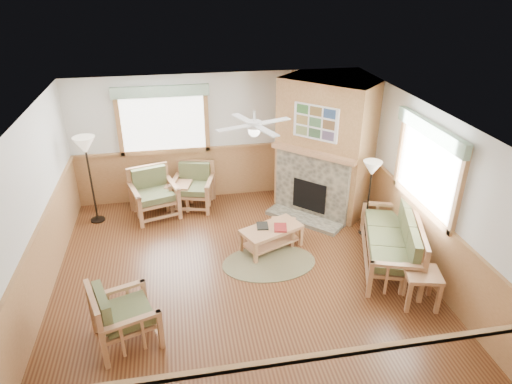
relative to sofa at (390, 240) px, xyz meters
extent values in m
cube|color=#562F18|center=(-2.55, 0.13, -0.47)|extent=(6.00, 6.00, 0.01)
cube|color=white|center=(-2.55, 0.13, 2.23)|extent=(6.00, 6.00, 0.01)
cube|color=silver|center=(-2.55, 3.13, 0.88)|extent=(6.00, 0.02, 2.70)
cube|color=silver|center=(-2.55, -2.87, 0.88)|extent=(6.00, 0.02, 2.70)
cube|color=silver|center=(-5.55, 0.13, 0.88)|extent=(0.02, 6.00, 2.70)
cube|color=silver|center=(0.45, 0.13, 0.88)|extent=(0.02, 6.00, 2.70)
cylinder|color=brown|center=(-2.01, 0.35, -0.46)|extent=(2.14, 2.14, 0.01)
cube|color=maroon|center=(-1.73, 0.75, -0.01)|extent=(0.28, 0.34, 0.03)
cube|color=black|center=(-2.03, 0.87, -0.01)|extent=(0.23, 0.29, 0.03)
camera|label=1|loc=(-3.40, -6.00, 4.14)|focal=32.00mm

